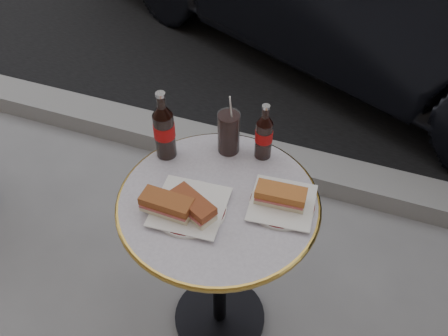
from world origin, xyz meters
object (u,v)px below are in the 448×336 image
(cola_bottle_left, at_px, (164,125))
(cola_bottle_right, at_px, (264,131))
(plate_right, at_px, (282,204))
(bistro_table, at_px, (219,268))
(cola_glass, at_px, (229,132))
(plate_left, at_px, (190,208))

(cola_bottle_left, relative_size, cola_bottle_right, 1.21)
(plate_right, relative_size, cola_bottle_right, 0.96)
(cola_bottle_left, height_order, cola_bottle_right, cola_bottle_left)
(bistro_table, xyz_separation_m, cola_bottle_left, (-0.23, 0.13, 0.49))
(cola_glass, bearing_deg, plate_right, -36.74)
(bistro_table, xyz_separation_m, cola_glass, (-0.05, 0.22, 0.44))
(cola_bottle_right, xyz_separation_m, cola_glass, (-0.11, -0.01, -0.03))
(bistro_table, relative_size, cola_bottle_right, 3.56)
(plate_left, xyz_separation_m, cola_glass, (0.02, 0.28, 0.07))
(plate_right, height_order, cola_glass, cola_glass)
(plate_left, relative_size, cola_bottle_left, 0.88)
(plate_left, bearing_deg, cola_glass, 86.12)
(cola_bottle_right, bearing_deg, bistro_table, -106.31)
(bistro_table, bearing_deg, cola_bottle_left, 150.79)
(bistro_table, distance_m, plate_right, 0.42)
(cola_glass, bearing_deg, cola_bottle_right, 7.20)
(plate_right, xyz_separation_m, cola_bottle_left, (-0.42, 0.08, 0.12))
(plate_left, bearing_deg, cola_bottle_left, 130.28)
(bistro_table, relative_size, plate_right, 3.70)
(cola_bottle_right, bearing_deg, plate_right, -57.71)
(plate_right, bearing_deg, plate_left, -156.38)
(plate_right, distance_m, cola_glass, 0.30)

